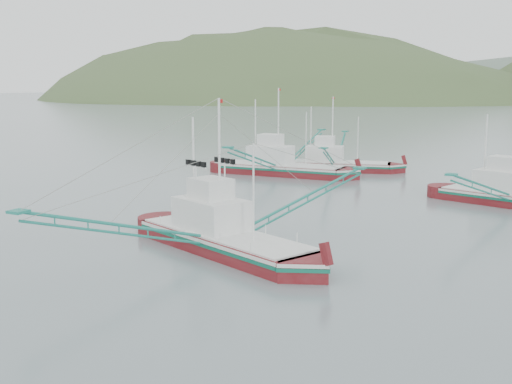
% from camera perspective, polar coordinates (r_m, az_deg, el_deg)
% --- Properties ---
extents(ground, '(1200.00, 1200.00, 0.00)m').
position_cam_1_polar(ground, '(42.47, -3.86, -5.46)').
color(ground, slate).
rests_on(ground, ground).
extents(main_boat, '(15.29, 25.88, 10.90)m').
position_cam_1_polar(main_boat, '(42.45, -2.93, -2.40)').
color(main_boat, '#5D0E12').
rests_on(main_boat, ground).
extents(bg_boat_far, '(14.29, 24.53, 10.13)m').
position_cam_1_polar(bg_boat_far, '(82.48, 6.99, 3.19)').
color(bg_boat_far, '#5D0E12').
rests_on(bg_boat_far, ground).
extents(bg_boat_left, '(15.62, 27.99, 11.33)m').
position_cam_1_polar(bg_boat_left, '(78.26, 2.17, 2.66)').
color(bg_boat_left, '#5D0E12').
rests_on(bg_boat_left, ground).
extents(headland_left, '(448.00, 308.00, 210.00)m').
position_cam_1_polar(headland_left, '(443.46, 1.21, 8.21)').
color(headland_left, '#3F542B').
rests_on(headland_left, ground).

